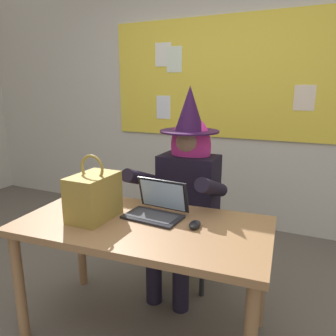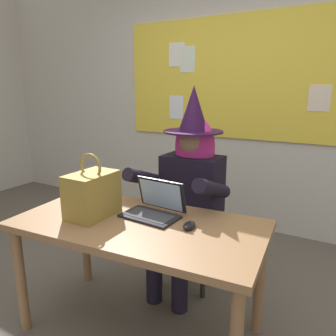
{
  "view_description": "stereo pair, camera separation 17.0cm",
  "coord_description": "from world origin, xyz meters",
  "px_view_note": "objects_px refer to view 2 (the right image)",
  "views": [
    {
      "loc": [
        0.94,
        -1.43,
        1.45
      ],
      "look_at": [
        0.11,
        0.37,
        0.96
      ],
      "focal_mm": 34.55,
      "sensor_mm": 36.0,
      "label": 1
    },
    {
      "loc": [
        1.09,
        -1.35,
        1.45
      ],
      "look_at": [
        0.11,
        0.37,
        0.96
      ],
      "focal_mm": 34.55,
      "sensor_mm": 36.0,
      "label": 2
    }
  ],
  "objects_px": {
    "desk_main": "(139,236)",
    "handbag": "(92,194)",
    "person_costumed": "(189,181)",
    "laptop": "(154,208)",
    "computer_mouse": "(189,225)",
    "chair_at_desk": "(194,214)"
  },
  "relations": [
    {
      "from": "desk_main",
      "to": "handbag",
      "type": "bearing_deg",
      "value": -168.94
    },
    {
      "from": "person_costumed",
      "to": "laptop",
      "type": "xyz_separation_m",
      "value": [
        0.0,
        -0.47,
        -0.04
      ]
    },
    {
      "from": "computer_mouse",
      "to": "handbag",
      "type": "height_order",
      "value": "handbag"
    },
    {
      "from": "person_costumed",
      "to": "laptop",
      "type": "distance_m",
      "value": 0.47
    },
    {
      "from": "person_costumed",
      "to": "handbag",
      "type": "bearing_deg",
      "value": -25.31
    },
    {
      "from": "desk_main",
      "to": "person_costumed",
      "type": "bearing_deg",
      "value": 87.89
    },
    {
      "from": "desk_main",
      "to": "handbag",
      "type": "height_order",
      "value": "handbag"
    },
    {
      "from": "desk_main",
      "to": "chair_at_desk",
      "type": "relative_size",
      "value": 1.61
    },
    {
      "from": "desk_main",
      "to": "person_costumed",
      "type": "xyz_separation_m",
      "value": [
        0.02,
        0.6,
        0.18
      ]
    },
    {
      "from": "chair_at_desk",
      "to": "laptop",
      "type": "relative_size",
      "value": 2.63
    },
    {
      "from": "handbag",
      "to": "laptop",
      "type": "bearing_deg",
      "value": 30.78
    },
    {
      "from": "laptop",
      "to": "desk_main",
      "type": "bearing_deg",
      "value": -97.15
    },
    {
      "from": "desk_main",
      "to": "computer_mouse",
      "type": "relative_size",
      "value": 14.09
    },
    {
      "from": "person_costumed",
      "to": "laptop",
      "type": "height_order",
      "value": "person_costumed"
    },
    {
      "from": "laptop",
      "to": "handbag",
      "type": "distance_m",
      "value": 0.37
    },
    {
      "from": "chair_at_desk",
      "to": "laptop",
      "type": "bearing_deg",
      "value": -2.91
    },
    {
      "from": "laptop",
      "to": "chair_at_desk",
      "type": "bearing_deg",
      "value": 94.7
    },
    {
      "from": "desk_main",
      "to": "chair_at_desk",
      "type": "xyz_separation_m",
      "value": [
        0.02,
        0.72,
        -0.11
      ]
    },
    {
      "from": "computer_mouse",
      "to": "desk_main",
      "type": "bearing_deg",
      "value": -171.86
    },
    {
      "from": "laptop",
      "to": "computer_mouse",
      "type": "xyz_separation_m",
      "value": [
        0.26,
        -0.07,
        -0.03
      ]
    },
    {
      "from": "handbag",
      "to": "computer_mouse",
      "type": "bearing_deg",
      "value": 11.7
    },
    {
      "from": "chair_at_desk",
      "to": "handbag",
      "type": "height_order",
      "value": "handbag"
    }
  ]
}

